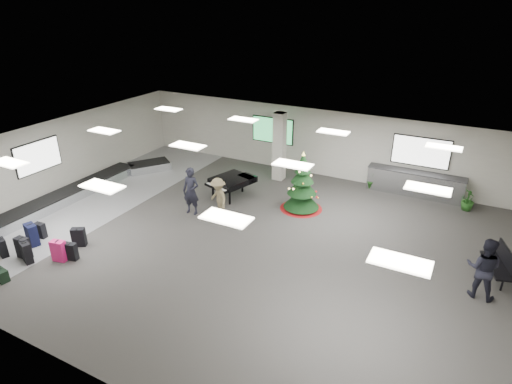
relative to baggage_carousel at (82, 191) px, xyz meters
The scene contains 21 objects.
ground 7.84m from the baggage_carousel, ahead, with size 18.00×18.00×0.00m, color #353330.
room_envelope 7.79m from the baggage_carousel, ahead, with size 18.02×14.02×3.21m.
baggage_carousel is the anchor object (origin of this frame).
service_counter 14.50m from the baggage_carousel, 27.67° to the left, with size 4.05×0.65×1.08m.
suitcase_0 4.92m from the baggage_carousel, 63.23° to the right, with size 0.48×0.28×0.76m.
suitcase_1 5.19m from the baggage_carousel, 60.60° to the right, with size 0.52×0.39×0.73m.
pink_suitcase 5.22m from the baggage_carousel, 49.40° to the right, with size 0.50×0.35×0.74m.
suitcase_3 4.42m from the baggage_carousel, 42.92° to the right, with size 0.51×0.44×0.69m.
navy_suitcase 4.11m from the baggage_carousel, 64.82° to the right, with size 0.57×0.44×0.80m.
suitcase_5 4.89m from the baggage_carousel, 72.16° to the right, with size 0.47×0.36×0.65m.
green_duffel 6.18m from the baggage_carousel, 64.19° to the right, with size 0.60×0.35×0.40m.
suitcase_7 5.26m from the baggage_carousel, 45.45° to the right, with size 0.45×0.31×0.62m.
suitcase_8 3.62m from the baggage_carousel, 64.30° to the right, with size 0.40×0.25×0.59m.
christmas_tree 9.57m from the baggage_carousel, 19.73° to the left, with size 1.73×1.73×2.47m.
grand_piano 6.55m from the baggage_carousel, 26.51° to the left, with size 1.79×2.07×1.01m.
bench 16.24m from the baggage_carousel, ahead, with size 0.99×1.66×1.00m.
traveler_a 5.39m from the baggage_carousel, ahead, with size 0.70×0.46×1.92m, color black.
traveler_b 6.48m from the baggage_carousel, ahead, with size 1.04×0.60×1.61m, color olive.
traveler_bench 15.65m from the baggage_carousel, ahead, with size 0.91×0.71×1.88m, color black.
potted_plant_left 12.85m from the baggage_carousel, 30.83° to the left, with size 0.46×0.37×0.83m, color #133D14.
potted_plant_right 16.24m from the baggage_carousel, 22.54° to the left, with size 0.50×0.50×0.89m, color #133D14.
Camera 1 is at (6.76, -11.60, 7.89)m, focal length 30.00 mm.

